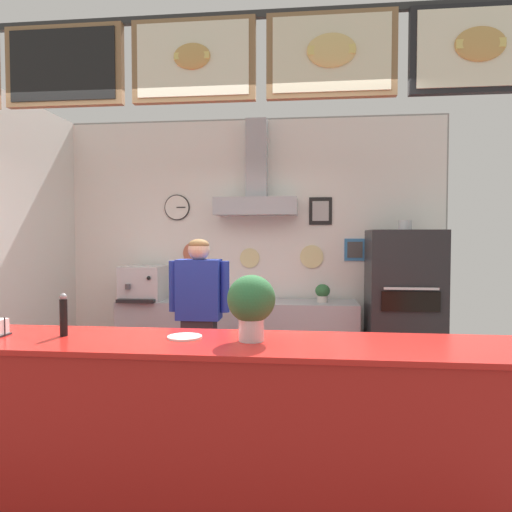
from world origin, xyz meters
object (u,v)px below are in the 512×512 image
pizza_oven (404,310)px  condiment_plate (185,337)px  shop_worker (199,322)px  espresso_machine (144,283)px  pepper_grinder (64,315)px  potted_thyme (323,292)px  potted_rosemary (185,291)px  basil_vase (251,304)px

pizza_oven → condiment_plate: bearing=-125.8°
shop_worker → espresso_machine: 1.55m
espresso_machine → pepper_grinder: 2.64m
potted_thyme → condiment_plate: potted_thyme is taller
potted_rosemary → potted_thyme: bearing=-1.2°
shop_worker → potted_rosemary: shop_worker is taller
espresso_machine → basil_vase: bearing=-59.1°
basil_vase → pepper_grinder: size_ratio=1.48×
potted_rosemary → pepper_grinder: size_ratio=0.71×
espresso_machine → pepper_grinder: pepper_grinder is taller
potted_thyme → shop_worker: bearing=-132.4°
basil_vase → potted_thyme: bearing=79.5°
potted_rosemary → potted_thyme: 1.57m
basil_vase → pepper_grinder: (-1.12, 0.01, -0.08)m
potted_rosemary → pepper_grinder: 2.65m
pizza_oven → shop_worker: 2.21m
shop_worker → pepper_grinder: shop_worker is taller
potted_thyme → condiment_plate: bearing=-108.8°
potted_thyme → pepper_grinder: 3.07m
basil_vase → condiment_plate: (-0.39, 0.03, -0.20)m
pizza_oven → condiment_plate: size_ratio=8.85×
pizza_oven → pepper_grinder: pizza_oven is taller
shop_worker → potted_rosemary: bearing=-70.3°
shop_worker → basil_vase: shop_worker is taller
potted_thyme → potted_rosemary: bearing=178.8°
basil_vase → condiment_plate: 0.45m
potted_rosemary → pizza_oven: bearing=-5.4°
potted_thyme → condiment_plate: (-0.88, -2.59, 0.04)m
condiment_plate → basil_vase: bearing=-4.5°
potted_rosemary → espresso_machine: bearing=-175.3°
potted_rosemary → potted_thyme: potted_thyme is taller
basil_vase → condiment_plate: basil_vase is taller
condiment_plate → shop_worker: bearing=99.7°
shop_worker → espresso_machine: shop_worker is taller
pizza_oven → espresso_machine: size_ratio=3.25×
potted_thyme → pepper_grinder: (-1.61, -2.61, 0.15)m
espresso_machine → potted_rosemary: (0.48, 0.04, -0.09)m
potted_thyme → basil_vase: basil_vase is taller
potted_thyme → condiment_plate: size_ratio=1.00×
shop_worker → condiment_plate: 1.40m
basil_vase → pizza_oven: bearing=61.2°
pizza_oven → shop_worker: size_ratio=1.12×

